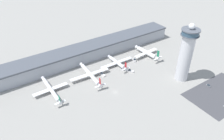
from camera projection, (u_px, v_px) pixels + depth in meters
ground_plane at (115, 92)px, 202.56m from camera, size 1000.00×1000.00×0.00m
terminal_building at (80, 54)px, 246.47m from camera, size 242.91×25.00×15.50m
control_tower at (186, 54)px, 204.74m from camera, size 16.69×16.69×58.73m
parking_lot_surface at (221, 94)px, 200.96m from camera, size 64.00×40.00×0.01m
airplane_gate_alpha at (51, 89)px, 199.85m from camera, size 32.81×44.73×11.30m
airplane_gate_bravo at (90, 74)px, 218.99m from camera, size 42.01×45.53×12.84m
airplane_gate_charlie at (117, 63)px, 238.58m from camera, size 39.80×32.97×11.78m
airplane_gate_delta at (147, 53)px, 255.29m from camera, size 34.05×36.81×14.46m
service_truck_catering at (134, 60)px, 248.15m from camera, size 5.87×7.55×3.18m
service_truck_fuel at (102, 74)px, 224.77m from camera, size 4.11×7.78×2.69m
service_truck_baggage at (130, 71)px, 229.66m from camera, size 6.56×7.09×3.09m
car_maroon_suv at (208, 85)px, 210.06m from camera, size 2.02×4.59×1.47m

